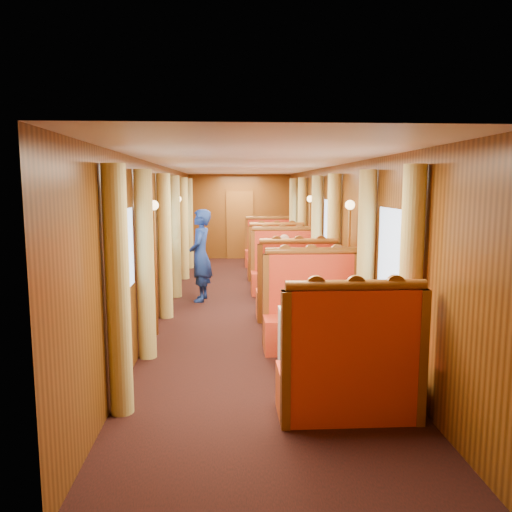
{
  "coord_description": "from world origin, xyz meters",
  "views": [
    {
      "loc": [
        -0.36,
        -8.86,
        2.14
      ],
      "look_at": [
        0.08,
        -1.05,
        1.05
      ],
      "focal_mm": 35.0,
      "sensor_mm": 36.0,
      "label": 1
    }
  ],
  "objects": [
    {
      "name": "curtain_right_near_a",
      "position": [
        1.38,
        -4.28,
        1.18
      ],
      "size": [
        0.22,
        0.22,
        2.35
      ],
      "primitive_type": "cylinder",
      "color": "tan",
      "rests_on": "floor"
    },
    {
      "name": "wall_far",
      "position": [
        0.0,
        6.0,
        1.25
      ],
      "size": [
        3.0,
        0.01,
        2.5
      ],
      "primitive_type": null,
      "rotation": [
        1.57,
        0.0,
        0.0
      ],
      "color": "brown",
      "rests_on": "floor"
    },
    {
      "name": "floor",
      "position": [
        0.0,
        0.0,
        0.0
      ],
      "size": [
        3.0,
        12.0,
        0.01
      ],
      "primitive_type": null,
      "color": "black",
      "rests_on": "ground"
    },
    {
      "name": "banquette_near_aft",
      "position": [
        0.75,
        -2.49,
        0.42
      ],
      "size": [
        1.3,
        0.55,
        1.34
      ],
      "color": "#B11314",
      "rests_on": "floor"
    },
    {
      "name": "curtain_left_near_b",
      "position": [
        -1.38,
        -2.72,
        1.18
      ],
      "size": [
        0.22,
        0.22,
        2.35
      ],
      "primitive_type": "cylinder",
      "color": "tan",
      "rests_on": "floor"
    },
    {
      "name": "teapot_left",
      "position": [
        0.56,
        -3.63,
        0.82
      ],
      "size": [
        0.19,
        0.16,
        0.14
      ],
      "primitive_type": null,
      "rotation": [
        0.0,
        0.0,
        -0.21
      ],
      "color": "silver",
      "rests_on": "tea_tray"
    },
    {
      "name": "banquette_mid_fwd",
      "position": [
        0.75,
        -1.01,
        0.42
      ],
      "size": [
        1.3,
        0.55,
        1.34
      ],
      "color": "#B11314",
      "rests_on": "floor"
    },
    {
      "name": "curtain_left_far_b",
      "position": [
        -1.38,
        4.28,
        1.18
      ],
      "size": [
        0.22,
        0.22,
        2.35
      ],
      "primitive_type": "cylinder",
      "color": "tan",
      "rests_on": "floor"
    },
    {
      "name": "sconce_right_fore",
      "position": [
        1.4,
        -1.75,
        1.38
      ],
      "size": [
        0.14,
        0.14,
        1.95
      ],
      "color": "#BF8C3F",
      "rests_on": "floor"
    },
    {
      "name": "curtain_right_near_b",
      "position": [
        1.38,
        -2.72,
        1.18
      ],
      "size": [
        0.22,
        0.22,
        2.35
      ],
      "primitive_type": "cylinder",
      "color": "tan",
      "rests_on": "floor"
    },
    {
      "name": "teapot_right",
      "position": [
        0.72,
        -3.62,
        0.8
      ],
      "size": [
        0.16,
        0.14,
        0.11
      ],
      "primitive_type": null,
      "rotation": [
        0.0,
        0.0,
        -0.34
      ],
      "color": "silver",
      "rests_on": "tea_tray"
    },
    {
      "name": "banquette_far_aft",
      "position": [
        0.75,
        4.51,
        0.42
      ],
      "size": [
        1.3,
        0.55,
        1.34
      ],
      "color": "#B11314",
      "rests_on": "floor"
    },
    {
      "name": "tea_tray",
      "position": [
        0.64,
        -3.52,
        0.76
      ],
      "size": [
        0.4,
        0.35,
        0.01
      ],
      "primitive_type": "cube",
      "rotation": [
        0.0,
        0.0,
        0.31
      ],
      "color": "silver",
      "rests_on": "table_near"
    },
    {
      "name": "window_right_near",
      "position": [
        1.49,
        -3.5,
        1.45
      ],
      "size": [
        0.01,
        1.2,
        0.9
      ],
      "primitive_type": null,
      "rotation": [
        1.57,
        0.0,
        -1.57
      ],
      "color": "#8EADD6",
      "rests_on": "wall_right"
    },
    {
      "name": "cup_outboard",
      "position": [
        0.42,
        -3.32,
        0.86
      ],
      "size": [
        0.08,
        0.08,
        0.26
      ],
      "rotation": [
        0.0,
        0.0,
        -0.38
      ],
      "color": "white",
      "rests_on": "table_near"
    },
    {
      "name": "wall_left",
      "position": [
        -1.5,
        0.0,
        1.25
      ],
      "size": [
        0.01,
        12.0,
        2.5
      ],
      "primitive_type": null,
      "rotation": [
        1.57,
        0.0,
        1.57
      ],
      "color": "brown",
      "rests_on": "floor"
    },
    {
      "name": "table_mid",
      "position": [
        0.75,
        0.0,
        0.38
      ],
      "size": [
        1.05,
        0.72,
        0.75
      ],
      "primitive_type": "cube",
      "color": "white",
      "rests_on": "floor"
    },
    {
      "name": "ceiling",
      "position": [
        0.0,
        0.0,
        2.5
      ],
      "size": [
        3.0,
        12.0,
        0.01
      ],
      "primitive_type": null,
      "rotation": [
        3.14,
        0.0,
        0.0
      ],
      "color": "silver",
      "rests_on": "wall_left"
    },
    {
      "name": "steward",
      "position": [
        -0.87,
        0.42,
        0.86
      ],
      "size": [
        0.47,
        0.66,
        1.73
      ],
      "primitive_type": "imported",
      "rotation": [
        0.0,
        0.0,
        -1.66
      ],
      "color": "navy",
      "rests_on": "floor"
    },
    {
      "name": "cup_inboard",
      "position": [
        0.34,
        -3.39,
        0.86
      ],
      "size": [
        0.08,
        0.08,
        0.26
      ],
      "rotation": [
        0.0,
        0.0,
        -0.17
      ],
      "color": "white",
      "rests_on": "table_near"
    },
    {
      "name": "curtain_right_far_a",
      "position": [
        1.38,
        2.72,
        1.18
      ],
      "size": [
        0.22,
        0.22,
        2.35
      ],
      "primitive_type": "cylinder",
      "color": "tan",
      "rests_on": "floor"
    },
    {
      "name": "sconce_left_fore",
      "position": [
        -1.4,
        -1.75,
        1.38
      ],
      "size": [
        0.14,
        0.14,
        1.95
      ],
      "color": "#BF8C3F",
      "rests_on": "floor"
    },
    {
      "name": "fruit_plate",
      "position": [
        1.08,
        -3.63,
        0.77
      ],
      "size": [
        0.21,
        0.21,
        0.05
      ],
      "rotation": [
        0.0,
        0.0,
        -0.08
      ],
      "color": "white",
      "rests_on": "table_near"
    },
    {
      "name": "rose_vase_mid",
      "position": [
        0.76,
        -0.01,
        0.93
      ],
      "size": [
        0.06,
        0.06,
        0.36
      ],
      "rotation": [
        0.0,
        0.0,
        0.03
      ],
      "color": "silver",
      "rests_on": "table_mid"
    },
    {
      "name": "curtain_right_far_b",
      "position": [
        1.38,
        4.28,
        1.18
      ],
      "size": [
        0.22,
        0.22,
        2.35
      ],
      "primitive_type": "cylinder",
      "color": "tan",
      "rests_on": "floor"
    },
    {
      "name": "banquette_far_fwd",
      "position": [
        0.75,
        2.49,
        0.42
      ],
      "size": [
        1.3,
        0.55,
        1.34
      ],
      "color": "#B11314",
      "rests_on": "floor"
    },
    {
      "name": "window_right_far",
      "position": [
        1.49,
        3.5,
        1.45
      ],
      "size": [
        0.01,
        1.2,
        0.9
      ],
      "primitive_type": null,
      "rotation": [
        1.57,
        0.0,
        -1.57
      ],
      "color": "#8EADD6",
      "rests_on": "wall_right"
    },
    {
      "name": "curtain_left_mid_b",
      "position": [
        -1.38,
        0.78,
        1.18
      ],
      "size": [
        0.22,
        0.22,
        2.35
      ],
      "primitive_type": "cylinder",
      "color": "tan",
      "rests_on": "floor"
    },
    {
      "name": "window_left_near",
      "position": [
        -1.49,
        -3.5,
        1.45
      ],
      "size": [
        0.01,
        1.2,
        0.9
      ],
      "primitive_type": null,
      "rotation": [
        1.57,
        0.0,
        1.57
      ],
      "color": "#8EADD6",
      "rests_on": "wall_left"
    },
    {
      "name": "table_far",
      "position": [
        0.75,
        3.5,
        0.38
      ],
      "size": [
        1.05,
        0.72,
        0.75
      ],
      "primitive_type": "cube",
      "color": "white",
      "rests_on": "floor"
    },
    {
      "name": "passenger",
      "position": [
        0.75,
        0.8,
        0.74
      ],
      "size": [
        0.4,
        0.44,
        0.76
      ],
      "color": "beige",
      "rests_on": "banquette_mid_aft"
    },
    {
      "name": "banquette_near_fwd",
      "position": [
        0.75,
        -4.51,
        0.42
      ],
      "size": [
        1.3,
        0.55,
        1.34
      ],
      "color": "#B11314",
      "rests_on": "floor"
    },
    {
      "name": "curtain_right_mid_b",
      "position": [
        1.38,
        0.78,
        1.18
      ],
      "size": [
        0.22,
        0.22,
        2.35
      ],
      "primitive_type": "cylinder",
      "color": "tan",
      "rests_on": "floor"
    },
    {
      "name": "curtain_left_near_a",
      "position": [
        -1.38,
        -4.28,
        1.18
      ],
      "size": [
        0.22,
        0.22,
        2.35
      ],
      "primitive_type": "cylinder",
      "color": "tan",
      "rests_on": "floor"
    },
    {
      "name": "window_right_mid",
      "position": [
        1.49,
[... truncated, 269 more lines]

